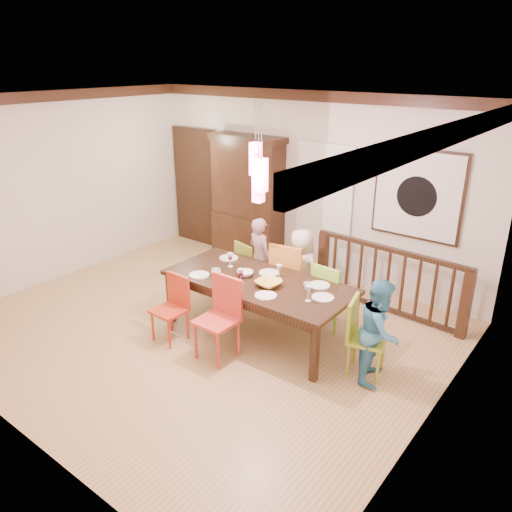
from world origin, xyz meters
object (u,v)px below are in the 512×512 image
Objects in this scene: china_hutch at (248,200)px; person_far_mid at (301,271)px; person_far_left at (260,258)px; person_end_right at (380,331)px; balustrade at (388,279)px; chair_end_right at (368,333)px; dining_table at (258,285)px; chair_far_left at (253,265)px.

person_far_mid is (1.77, -1.04, -0.49)m from china_hutch.
person_end_right is (2.30, -0.88, -0.01)m from person_far_left.
balustrade is 1.21m from person_far_mid.
person_end_right is at bearing -65.66° from balustrade.
person_far_mid is at bearing 45.46° from chair_end_right.
chair_end_right is 0.75× the size of person_end_right.
person_end_right is (1.57, -0.85, -0.00)m from person_far_mid.
balustrade is 1.65m from person_end_right.
dining_table is at bearing -48.38° from china_hutch.
chair_far_left is 0.72× the size of person_far_mid.
person_end_right is at bearing 174.11° from person_far_left.
person_far_left reaches higher than dining_table.
balustrade reaches higher than dining_table.
person_end_right reaches higher than chair_end_right.
person_far_left is 2.46m from person_end_right.
chair_far_left reaches higher than dining_table.
china_hutch is at bearing -20.19° from person_far_mid.
person_far_mid is at bearing 47.66° from person_end_right.
balustrade is 1.85m from person_far_left.
person_far_mid is 1.78m from person_end_right.
person_far_left is 1.02× the size of person_end_right.
balustrade is at bearing -134.57° from person_far_mid.
chair_end_right is at bearing -70.10° from balustrade.
dining_table is 1.12m from person_far_left.
chair_end_right is at bearing -30.45° from china_hutch.
dining_table is 1.10m from chair_far_left.
chair_end_right reaches higher than dining_table.
balustrade is (1.78, 0.76, 0.00)m from chair_far_left.
chair_far_left is 0.97× the size of chair_end_right.
chair_far_left is 0.80m from person_far_mid.
person_far_mid reaches higher than chair_end_right.
person_far_mid is (0.79, 0.07, 0.10)m from chair_far_left.
china_hutch reaches higher than chair_end_right.
chair_far_left is (-0.72, 0.81, -0.18)m from dining_table.
chair_far_left is at bearing 56.68° from chair_end_right.
chair_end_right is (2.23, -0.78, 0.02)m from chair_far_left.
dining_table is at bearing 146.20° from chair_far_left.
dining_table is 2.60m from china_hutch.
chair_far_left is 0.72× the size of person_far_left.
china_hutch reaches higher than dining_table.
person_far_left is at bearing 55.33° from person_end_right.
chair_end_right is at bearing 0.65° from dining_table.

